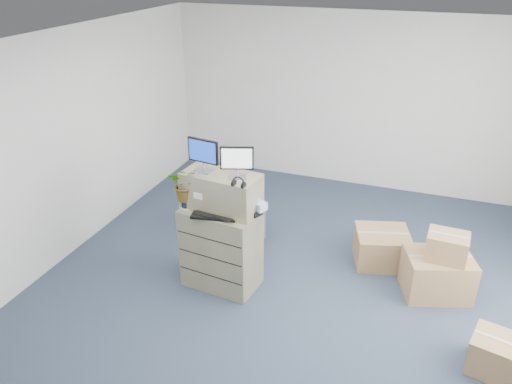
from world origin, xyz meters
TOP-DOWN VIEW (x-y plane):
  - ground at (0.00, 0.00)m, footprint 7.00×7.00m
  - wall_back at (0.00, 3.51)m, footprint 6.00×0.02m
  - filing_cabinet_lower at (-0.86, 0.14)m, footprint 0.90×0.61m
  - filing_cabinet_upper at (-0.85, 0.18)m, footprint 0.89×0.52m
  - monitor_left at (-1.06, 0.19)m, footprint 0.38×0.17m
  - monitor_right at (-0.65, 0.16)m, footprint 0.34×0.19m
  - headphones at (-0.56, -0.03)m, footprint 0.14×0.03m
  - keyboard at (-0.86, -0.02)m, footprint 0.53×0.29m
  - mouse at (-0.52, 0.02)m, footprint 0.10×0.07m
  - water_bottle at (-0.74, 0.20)m, footprint 0.07×0.07m
  - phone_dock at (-0.90, 0.21)m, footprint 0.06×0.05m
  - external_drive at (-0.48, 0.18)m, footprint 0.22×0.19m
  - tissue_box at (-0.46, 0.22)m, footprint 0.27×0.21m
  - potted_plant at (-1.23, 0.09)m, footprint 0.41×0.44m
  - office_chair at (-1.13, 1.27)m, footprint 0.92×0.90m
  - cardboard_boxes at (1.41, 0.78)m, footprint 1.97×2.13m

SIDE VIEW (x-z plane):
  - ground at x=0.00m, z-range 0.00..0.00m
  - cardboard_boxes at x=1.41m, z-range -0.14..0.67m
  - office_chair at x=-1.13m, z-range 0.00..0.71m
  - filing_cabinet_lower at x=-0.86m, z-range 0.00..0.99m
  - keyboard at x=-0.86m, z-range 0.99..1.02m
  - mouse at x=-0.52m, z-range 0.99..1.02m
  - external_drive at x=-0.48m, z-range 0.99..1.04m
  - phone_dock at x=-0.90m, z-range 0.97..1.09m
  - tissue_box at x=-0.46m, z-range 1.04..1.14m
  - water_bottle at x=-0.74m, z-range 0.99..1.23m
  - filing_cabinet_upper at x=-0.85m, z-range 0.99..1.41m
  - potted_plant at x=-1.23m, z-range 1.02..1.42m
  - wall_back at x=0.00m, z-range 0.00..2.80m
  - headphones at x=-0.56m, z-range 1.38..1.52m
  - monitor_right at x=-0.65m, z-range 1.44..1.79m
  - monitor_left at x=-1.06m, z-range 1.44..1.81m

